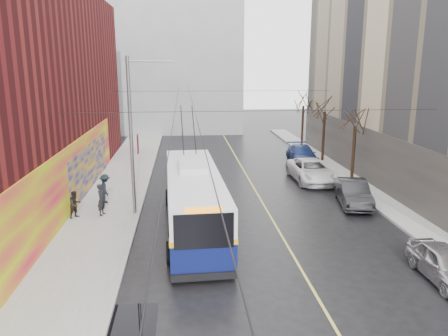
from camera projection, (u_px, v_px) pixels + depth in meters
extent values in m
plane|color=black|center=(279.00, 300.00, 16.20)|extent=(140.00, 140.00, 0.00)
cube|color=gray|center=(111.00, 204.00, 27.08)|extent=(4.00, 60.00, 0.15)
cube|color=gray|center=(374.00, 197.00, 28.62)|extent=(2.00, 60.00, 0.15)
cube|color=#BFB74C|center=(256.00, 192.00, 29.90)|extent=(0.12, 50.00, 0.01)
cube|color=#E20545|center=(67.00, 184.00, 24.52)|extent=(0.08, 28.00, 4.00)
cube|color=#04188C|center=(90.00, 166.00, 30.43)|extent=(0.06, 12.00, 3.20)
cube|color=#4C4742|center=(378.00, 161.00, 30.20)|extent=(0.06, 36.00, 4.00)
cube|color=gray|center=(162.00, 61.00, 57.16)|extent=(20.00, 12.00, 18.00)
cylinder|color=slate|center=(131.00, 139.00, 24.28)|extent=(0.20, 0.20, 9.00)
cube|color=#580C12|center=(138.00, 144.00, 24.38)|extent=(0.04, 0.60, 1.10)
cylinder|color=slate|center=(150.00, 61.00, 23.41)|extent=(2.40, 0.10, 0.10)
cube|color=slate|center=(171.00, 63.00, 23.53)|extent=(0.50, 0.22, 0.12)
cylinder|color=black|center=(177.00, 101.00, 28.95)|extent=(0.02, 60.00, 0.02)
cylinder|color=black|center=(192.00, 100.00, 29.04)|extent=(0.02, 60.00, 0.02)
cylinder|color=black|center=(255.00, 111.00, 20.53)|extent=(18.00, 0.02, 0.02)
cylinder|color=black|center=(224.00, 91.00, 36.03)|extent=(18.00, 0.02, 0.02)
cylinder|color=black|center=(353.00, 154.00, 32.02)|extent=(0.24, 0.24, 4.20)
cylinder|color=black|center=(323.00, 137.00, 38.77)|extent=(0.24, 0.24, 4.48)
cylinder|color=black|center=(302.00, 127.00, 45.57)|extent=(0.24, 0.24, 4.37)
cube|color=black|center=(124.00, 332.00, 14.29)|extent=(2.06, 3.41, 0.01)
ellipsoid|color=slate|center=(223.00, 106.00, 24.79)|extent=(0.44, 0.20, 0.12)
ellipsoid|color=slate|center=(221.00, 68.00, 25.18)|extent=(0.44, 0.20, 0.12)
ellipsoid|color=slate|center=(162.00, 91.00, 25.50)|extent=(0.44, 0.20, 0.12)
cube|color=#091048|center=(194.00, 211.00, 23.09)|extent=(3.14, 12.38, 1.54)
cube|color=silver|center=(194.00, 185.00, 22.75)|extent=(3.14, 12.38, 1.33)
cube|color=gold|center=(194.00, 197.00, 22.91)|extent=(3.18, 12.42, 0.23)
cube|color=black|center=(204.00, 231.00, 16.86)|extent=(2.35, 0.13, 1.43)
cube|color=black|center=(188.00, 162.00, 28.72)|extent=(2.35, 0.13, 1.23)
cube|color=black|center=(168.00, 188.00, 22.60)|extent=(0.48, 11.25, 1.02)
cube|color=black|center=(219.00, 186.00, 22.95)|extent=(0.48, 11.25, 1.02)
cube|color=silver|center=(192.00, 165.00, 23.55)|extent=(1.55, 3.13, 0.31)
cube|color=black|center=(204.00, 277.00, 17.26)|extent=(2.66, 0.23, 0.31)
cylinder|color=black|center=(170.00, 253.00, 19.07)|extent=(0.35, 1.04, 1.02)
cylinder|color=black|center=(230.00, 249.00, 19.41)|extent=(0.35, 1.04, 1.02)
cylinder|color=black|center=(168.00, 198.00, 26.97)|extent=(0.35, 1.04, 1.02)
cylinder|color=black|center=(211.00, 196.00, 27.31)|extent=(0.35, 1.04, 1.02)
cylinder|color=black|center=(182.00, 129.00, 26.62)|extent=(0.20, 3.56, 2.52)
cylinder|color=black|center=(194.00, 129.00, 26.71)|extent=(0.20, 3.56, 2.52)
imported|color=#9A9A9E|center=(445.00, 264.00, 17.57)|extent=(1.76, 4.15, 1.40)
imported|color=#232325|center=(353.00, 193.00, 27.02)|extent=(2.46, 4.97, 1.57)
imported|color=silver|center=(311.00, 171.00, 32.54)|extent=(2.78, 5.87, 1.62)
imported|color=navy|center=(302.00, 155.00, 38.52)|extent=(2.44, 5.44, 1.55)
imported|color=#A0A1A5|center=(191.00, 164.00, 34.78)|extent=(2.05, 4.82, 1.63)
imported|color=black|center=(102.00, 200.00, 24.75)|extent=(0.57, 0.75, 1.82)
imported|color=black|center=(75.00, 204.00, 24.35)|extent=(0.93, 0.95, 1.54)
imported|color=black|center=(105.00, 188.00, 27.00)|extent=(0.99, 1.31, 1.81)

